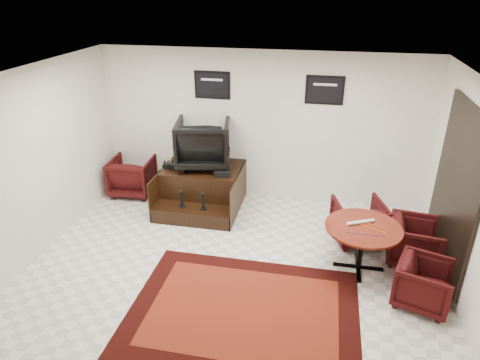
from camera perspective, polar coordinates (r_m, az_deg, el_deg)
name	(u,v)px	position (r m, az deg, el deg)	size (l,w,h in m)	color
ground	(232,271)	(6.40, -1.04, -12.05)	(6.00, 6.00, 0.00)	white
room_shell	(264,157)	(5.56, 3.20, 3.06)	(6.02, 5.02, 2.81)	silver
area_rug	(244,311)	(5.76, 0.49, -17.03)	(2.92, 2.19, 0.01)	black
shine_podium	(203,188)	(8.01, -5.01, -1.09)	(1.44, 1.49, 0.74)	black
shine_chair	(203,141)	(7.80, -4.95, 5.23)	(0.94, 0.88, 0.97)	black
shoes_pair	(174,164)	(7.95, -8.85, 2.08)	(0.30, 0.34, 0.11)	black
polish_kit	(222,173)	(7.51, -2.41, 0.90)	(0.28, 0.19, 0.10)	black
umbrella_black	(155,187)	(8.08, -11.27, -0.94)	(0.29, 0.11, 0.77)	black
umbrella_hooked	(160,180)	(8.23, -10.67, 0.03)	(0.33, 0.12, 0.88)	black
armchair_side	(132,174)	(8.66, -14.17, 0.74)	(0.79, 0.74, 0.81)	black
meeting_table	(363,232)	(6.36, 16.07, -6.67)	(1.08, 1.08, 0.71)	#48120A
table_chair_back	(359,219)	(7.14, 15.55, -5.09)	(0.75, 0.70, 0.77)	black
table_chair_window	(415,240)	(6.91, 22.33, -7.37)	(0.73, 0.68, 0.75)	black
table_chair_corner	(425,282)	(6.13, 23.45, -12.36)	(0.68, 0.63, 0.69)	black
paper_roll	(361,222)	(6.37, 15.77, -5.42)	(0.05, 0.05, 0.42)	silver
table_clutter	(370,229)	(6.29, 16.93, -6.21)	(0.56, 0.37, 0.01)	#D84D0C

